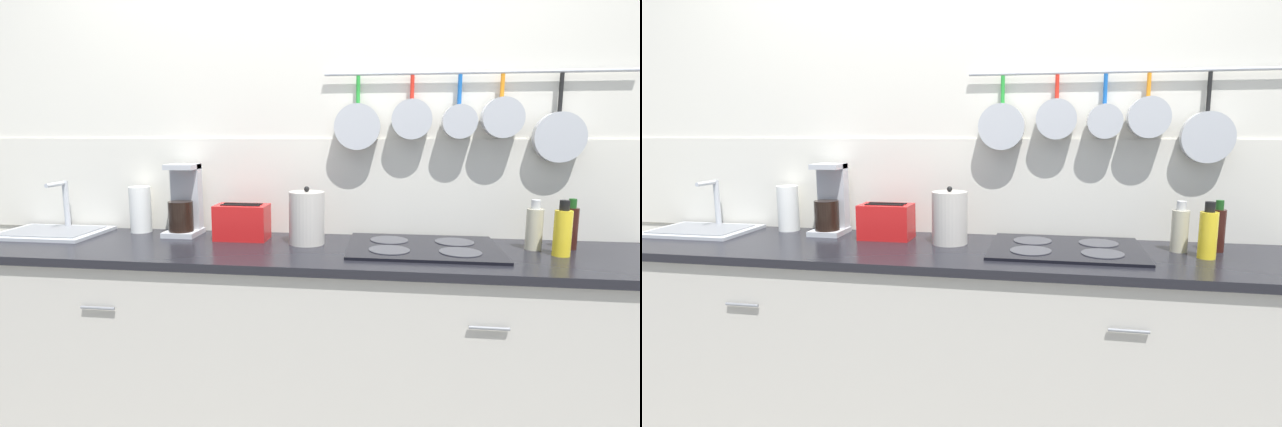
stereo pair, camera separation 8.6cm
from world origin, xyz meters
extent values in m
cube|color=silver|center=(0.00, 0.35, 1.30)|extent=(7.20, 0.06, 2.60)
cube|color=silver|center=(0.00, 0.35, 1.15)|extent=(7.20, 0.07, 0.46)
cylinder|color=#B7BABF|center=(0.75, 0.30, 1.67)|extent=(1.34, 0.02, 0.02)
cylinder|color=green|center=(0.23, 0.30, 1.60)|extent=(0.02, 0.02, 0.12)
cylinder|color=#B7BABF|center=(0.23, 0.26, 1.44)|extent=(0.21, 0.06, 0.21)
cylinder|color=red|center=(0.47, 0.30, 1.61)|extent=(0.02, 0.02, 0.11)
cylinder|color=#B7BABF|center=(0.47, 0.27, 1.47)|extent=(0.18, 0.06, 0.18)
cylinder|color=#1959B2|center=(0.68, 0.30, 1.60)|extent=(0.02, 0.02, 0.13)
cylinder|color=#B7BABF|center=(0.68, 0.26, 1.46)|extent=(0.15, 0.07, 0.15)
cylinder|color=orange|center=(0.86, 0.30, 1.61)|extent=(0.02, 0.02, 0.10)
cylinder|color=#B7BABF|center=(0.86, 0.26, 1.48)|extent=(0.18, 0.07, 0.18)
cylinder|color=black|center=(1.11, 0.30, 1.58)|extent=(0.02, 0.02, 0.16)
cylinder|color=#B7BABF|center=(1.11, 0.27, 1.39)|extent=(0.22, 0.05, 0.22)
cube|color=#B7B2A8|center=(0.00, 0.00, 0.45)|extent=(2.97, 0.58, 0.89)
cylinder|color=slate|center=(-0.74, -0.30, 0.73)|extent=(0.14, 0.01, 0.01)
cylinder|color=slate|center=(0.74, -0.30, 0.73)|extent=(0.14, 0.01, 0.01)
cube|color=black|center=(0.00, 0.00, 0.91)|extent=(3.01, 0.62, 0.03)
cube|color=#B7BABF|center=(-1.23, 0.12, 0.93)|extent=(0.48, 0.35, 0.01)
cube|color=slate|center=(-1.23, 0.12, 0.94)|extent=(0.41, 0.28, 0.00)
cylinder|color=#B7BABF|center=(-1.23, 0.25, 1.05)|extent=(0.03, 0.03, 0.25)
cylinder|color=#B7BABF|center=(-1.23, 0.18, 1.16)|extent=(0.02, 0.14, 0.02)
cylinder|color=white|center=(-0.82, 0.24, 1.04)|extent=(0.10, 0.10, 0.22)
cube|color=#B7BABF|center=(-0.59, 0.19, 0.94)|extent=(0.15, 0.18, 0.02)
cube|color=#B7BABF|center=(-0.59, 0.24, 1.09)|extent=(0.14, 0.06, 0.34)
cylinder|color=black|center=(-0.59, 0.17, 1.02)|extent=(0.12, 0.12, 0.14)
cube|color=#B7BABF|center=(-0.59, 0.21, 1.25)|extent=(0.14, 0.13, 0.02)
cube|color=red|center=(-0.28, 0.14, 1.01)|extent=(0.24, 0.14, 0.16)
cube|color=black|center=(-0.28, 0.11, 1.09)|extent=(0.18, 0.03, 0.00)
cube|color=black|center=(-0.28, 0.16, 1.09)|extent=(0.18, 0.03, 0.00)
cube|color=black|center=(-0.41, 0.14, 1.04)|extent=(0.02, 0.02, 0.02)
cylinder|color=beige|center=(0.03, 0.09, 1.04)|extent=(0.16, 0.16, 0.23)
sphere|color=black|center=(0.03, 0.09, 1.17)|extent=(0.02, 0.02, 0.02)
cube|color=black|center=(0.53, 0.06, 0.93)|extent=(0.63, 0.47, 0.01)
cylinder|color=#38383D|center=(0.39, -0.04, 0.94)|extent=(0.17, 0.17, 0.00)
cylinder|color=#38383D|center=(0.67, -0.04, 0.94)|extent=(0.17, 0.17, 0.00)
cylinder|color=#38383D|center=(0.39, 0.15, 0.94)|extent=(0.17, 0.17, 0.00)
cylinder|color=#38383D|center=(0.67, 0.15, 0.94)|extent=(0.17, 0.17, 0.00)
cylinder|color=#BFB799|center=(0.99, 0.11, 1.01)|extent=(0.07, 0.07, 0.17)
cylinder|color=beige|center=(0.99, 0.11, 1.12)|extent=(0.04, 0.04, 0.04)
cylinder|color=yellow|center=(1.07, 0.01, 1.02)|extent=(0.07, 0.07, 0.18)
cylinder|color=black|center=(1.07, 0.01, 1.13)|extent=(0.04, 0.04, 0.04)
cylinder|color=#33140F|center=(1.14, 0.14, 1.01)|extent=(0.06, 0.06, 0.17)
cylinder|color=#194C19|center=(1.14, 0.14, 1.12)|extent=(0.03, 0.03, 0.04)
camera|label=1|loc=(0.38, -2.03, 1.41)|focal=28.00mm
camera|label=2|loc=(0.47, -2.02, 1.41)|focal=28.00mm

